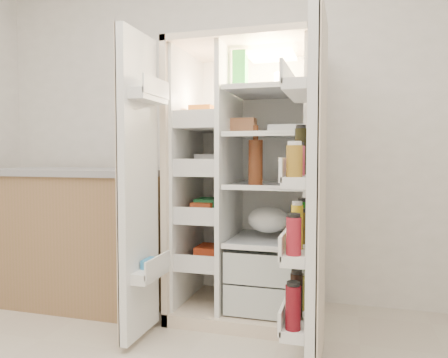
# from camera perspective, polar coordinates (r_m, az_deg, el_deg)

# --- Properties ---
(wall_back) EXTENTS (4.00, 0.02, 2.70)m
(wall_back) POSITION_cam_1_polar(r_m,az_deg,el_deg) (3.24, 1.81, 8.12)
(wall_back) COLOR white
(wall_back) RESTS_ON floor
(refrigerator) EXTENTS (0.92, 0.70, 1.80)m
(refrigerator) POSITION_cam_1_polar(r_m,az_deg,el_deg) (2.87, 3.60, -3.37)
(refrigerator) COLOR beige
(refrigerator) RESTS_ON floor
(freezer_door) EXTENTS (0.15, 0.40, 1.72)m
(freezer_door) POSITION_cam_1_polar(r_m,az_deg,el_deg) (2.46, -11.34, -1.05)
(freezer_door) COLOR white
(freezer_door) RESTS_ON floor
(fridge_door) EXTENTS (0.17, 0.58, 1.72)m
(fridge_door) POSITION_cam_1_polar(r_m,az_deg,el_deg) (2.10, 11.88, -2.47)
(fridge_door) COLOR white
(fridge_door) RESTS_ON floor
(kitchen_counter) EXTENTS (1.34, 0.71, 0.97)m
(kitchen_counter) POSITION_cam_1_polar(r_m,az_deg,el_deg) (3.32, -18.48, -7.08)
(kitchen_counter) COLOR #8B6545
(kitchen_counter) RESTS_ON floor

